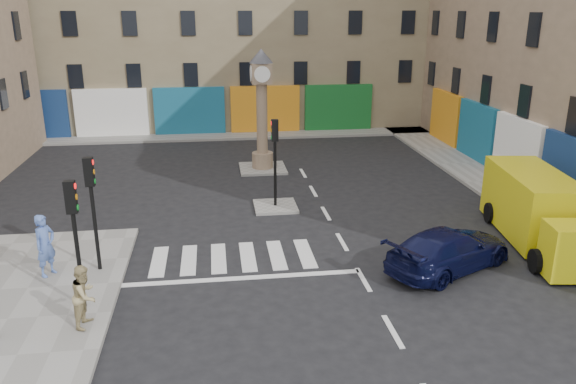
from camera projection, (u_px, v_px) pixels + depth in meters
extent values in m
plane|color=black|center=(372.00, 295.00, 16.73)|extent=(120.00, 120.00, 0.00)
cube|color=gray|center=(490.00, 182.00, 27.22)|extent=(2.60, 30.00, 0.15)
cube|color=gray|center=(221.00, 136.00, 37.09)|extent=(32.00, 2.40, 0.15)
cube|color=gray|center=(275.00, 206.00, 23.98)|extent=(1.80, 1.80, 0.12)
cube|color=gray|center=(263.00, 168.00, 29.63)|extent=(2.40, 2.40, 0.12)
cube|color=#897A5B|center=(215.00, 2.00, 39.90)|extent=(32.00, 10.00, 17.00)
cylinder|color=black|center=(79.00, 261.00, 15.38)|extent=(0.12, 0.12, 2.80)
cube|color=black|center=(71.00, 197.00, 14.80)|extent=(0.28, 0.22, 0.90)
cylinder|color=black|center=(95.00, 228.00, 17.64)|extent=(0.12, 0.12, 2.80)
cube|color=black|center=(89.00, 172.00, 17.06)|extent=(0.28, 0.22, 0.90)
cylinder|color=black|center=(275.00, 174.00, 23.53)|extent=(0.12, 0.12, 2.80)
cube|color=black|center=(275.00, 130.00, 22.95)|extent=(0.28, 0.22, 0.90)
cylinder|color=#947A61|center=(263.00, 160.00, 29.49)|extent=(1.10, 1.10, 0.80)
cylinder|color=#947A61|center=(262.00, 119.00, 28.80)|extent=(0.56, 0.56, 3.60)
cube|color=#947A61|center=(261.00, 73.00, 28.07)|extent=(1.00, 1.00, 1.00)
cylinder|color=white|center=(262.00, 74.00, 27.58)|extent=(0.80, 0.06, 0.80)
cone|color=#333338|center=(261.00, 56.00, 27.81)|extent=(1.20, 1.20, 0.70)
imported|color=black|center=(449.00, 250.00, 18.20)|extent=(5.08, 3.94, 1.37)
cube|color=yellow|center=(531.00, 203.00, 20.82)|extent=(2.70, 5.10, 2.33)
cylinder|color=black|center=(536.00, 261.00, 18.02)|extent=(0.37, 0.84, 0.81)
cylinder|color=black|center=(490.00, 213.00, 22.25)|extent=(0.37, 0.84, 0.81)
cylinder|color=black|center=(541.00, 213.00, 22.23)|extent=(0.37, 0.84, 0.81)
imported|color=#4E6BB4|center=(45.00, 245.00, 17.37)|extent=(0.79, 0.87, 2.00)
imported|color=tan|center=(85.00, 295.00, 14.65)|extent=(0.80, 0.95, 1.71)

